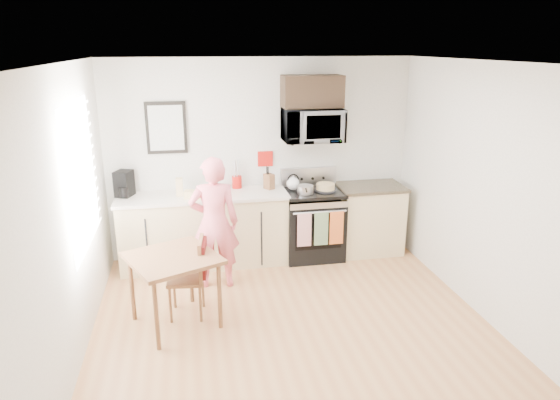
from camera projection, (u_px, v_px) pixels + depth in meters
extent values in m
plane|color=#AF7143|center=(299.00, 341.00, 4.83)|extent=(4.60, 4.60, 0.00)
cube|color=beige|center=(261.00, 159.00, 6.59)|extent=(4.00, 0.04, 2.60)
cube|color=beige|center=(415.00, 376.00, 2.28)|extent=(4.00, 0.04, 2.60)
cube|color=beige|center=(63.00, 230.00, 4.08)|extent=(0.04, 4.60, 2.60)
cube|color=beige|center=(503.00, 202.00, 4.79)|extent=(0.04, 4.60, 2.60)
cube|color=white|center=(303.00, 63.00, 4.05)|extent=(4.00, 4.60, 0.04)
cube|color=silver|center=(80.00, 176.00, 4.76)|extent=(0.02, 1.40, 1.50)
cube|color=white|center=(81.00, 176.00, 4.76)|extent=(0.01, 1.30, 1.40)
cube|color=beige|center=(204.00, 231.00, 6.42)|extent=(2.10, 0.60, 0.90)
cube|color=white|center=(203.00, 196.00, 6.28)|extent=(2.14, 0.64, 0.04)
cube|color=beige|center=(369.00, 220.00, 6.82)|extent=(0.84, 0.60, 0.90)
cube|color=black|center=(370.00, 187.00, 6.68)|extent=(0.88, 0.64, 0.04)
cube|color=black|center=(312.00, 229.00, 6.67)|extent=(0.76, 0.65, 0.77)
cube|color=black|center=(319.00, 233.00, 6.36)|extent=(0.61, 0.02, 0.45)
cube|color=#B6B6BB|center=(319.00, 208.00, 6.26)|extent=(0.74, 0.02, 0.14)
cylinder|color=#B6B6BB|center=(320.00, 212.00, 6.23)|extent=(0.68, 0.02, 0.02)
cube|color=black|center=(313.00, 192.00, 6.52)|extent=(0.76, 0.65, 0.04)
cube|color=#B6B6BB|center=(308.00, 176.00, 6.73)|extent=(0.76, 0.08, 0.24)
cube|color=beige|center=(304.00, 230.00, 6.26)|extent=(0.18, 0.02, 0.44)
cube|color=#5E7950|center=(321.00, 229.00, 6.29)|extent=(0.18, 0.02, 0.44)
cube|color=#BC431C|center=(336.00, 228.00, 6.33)|extent=(0.18, 0.02, 0.44)
imported|color=#B6B6BB|center=(312.00, 125.00, 6.36)|extent=(0.76, 0.51, 0.42)
cube|color=black|center=(312.00, 91.00, 6.28)|extent=(0.76, 0.35, 0.40)
cube|color=black|center=(166.00, 128.00, 6.22)|extent=(0.50, 0.03, 0.65)
cube|color=#B5BCB1|center=(166.00, 128.00, 6.20)|extent=(0.42, 0.01, 0.56)
cube|color=red|center=(265.00, 159.00, 6.59)|extent=(0.20, 0.02, 0.20)
imported|color=#DC3C4F|center=(214.00, 223.00, 5.73)|extent=(0.59, 0.41, 1.57)
cube|color=brown|center=(173.00, 258.00, 4.92)|extent=(0.80, 0.80, 0.04)
cylinder|color=brown|center=(156.00, 316.00, 4.60)|extent=(0.04, 0.04, 0.71)
cylinder|color=brown|center=(220.00, 296.00, 4.96)|extent=(0.04, 0.04, 0.71)
cylinder|color=brown|center=(132.00, 288.00, 5.11)|extent=(0.04, 0.04, 0.71)
cylinder|color=brown|center=(191.00, 272.00, 5.47)|extent=(0.04, 0.04, 0.71)
cube|color=brown|center=(186.00, 279.00, 5.19)|extent=(0.40, 0.40, 0.04)
cube|color=brown|center=(201.00, 259.00, 5.13)|extent=(0.08, 0.36, 0.43)
cube|color=#5D100F|center=(204.00, 258.00, 5.13)|extent=(0.09, 0.33, 0.36)
cylinder|color=brown|center=(170.00, 305.00, 5.10)|extent=(0.03, 0.03, 0.40)
cylinder|color=brown|center=(201.00, 304.00, 5.12)|extent=(0.03, 0.03, 0.40)
cylinder|color=brown|center=(174.00, 291.00, 5.39)|extent=(0.03, 0.03, 0.40)
cylinder|color=brown|center=(203.00, 290.00, 5.41)|extent=(0.03, 0.03, 0.40)
cube|color=brown|center=(269.00, 181.00, 6.49)|extent=(0.14, 0.16, 0.20)
cylinder|color=red|center=(237.00, 182.00, 6.54)|extent=(0.13, 0.13, 0.16)
imported|color=white|center=(216.00, 191.00, 6.34)|extent=(0.25, 0.25, 0.05)
cube|color=tan|center=(179.00, 187.00, 6.20)|extent=(0.09, 0.09, 0.22)
cube|color=black|center=(124.00, 183.00, 6.17)|extent=(0.25, 0.27, 0.32)
cylinder|color=black|center=(124.00, 192.00, 6.10)|extent=(0.12, 0.12, 0.12)
cube|color=tan|center=(195.00, 194.00, 6.11)|extent=(0.28, 0.18, 0.10)
cylinder|color=black|center=(325.00, 190.00, 6.49)|extent=(0.29, 0.29, 0.02)
cylinder|color=tan|center=(326.00, 186.00, 6.48)|extent=(0.24, 0.24, 0.08)
sphere|color=white|center=(293.00, 184.00, 6.50)|extent=(0.17, 0.17, 0.17)
cone|color=white|center=(293.00, 177.00, 6.48)|extent=(0.05, 0.05, 0.05)
torus|color=black|center=(293.00, 180.00, 6.49)|extent=(0.15, 0.02, 0.15)
cylinder|color=#B6B6BB|center=(305.00, 189.00, 6.36)|extent=(0.21, 0.21, 0.10)
cylinder|color=black|center=(306.00, 190.00, 6.20)|extent=(0.05, 0.19, 0.02)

